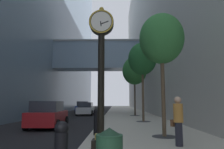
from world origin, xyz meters
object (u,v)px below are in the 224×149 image
(bollard_third, at_px, (96,121))
(car_red_near, at_px, (48,115))
(street_tree_mid_far, at_px, (135,71))
(car_blue_mid, at_px, (83,107))
(street_tree_near, at_px, (161,40))
(street_tree_mid_near, at_px, (142,59))
(street_clock, at_px, (101,69))
(car_white_far, at_px, (86,109))
(pedestrian_walking, at_px, (178,120))

(bollard_third, distance_m, car_red_near, 5.15)
(street_tree_mid_far, relative_size, car_blue_mid, 1.61)
(street_tree_near, relative_size, street_tree_mid_near, 0.90)
(car_red_near, bearing_deg, street_clock, -60.68)
(street_tree_near, distance_m, car_white_far, 18.86)
(street_clock, distance_m, street_tree_near, 4.24)
(car_red_near, bearing_deg, car_blue_mid, 91.34)
(street_clock, distance_m, bollard_third, 3.85)
(car_red_near, bearing_deg, car_white_far, 87.33)
(street_tree_near, distance_m, car_red_near, 8.71)
(bollard_third, distance_m, pedestrian_walking, 4.03)
(street_tree_near, bearing_deg, car_blue_mid, 107.39)
(street_tree_mid_far, relative_size, pedestrian_walking, 3.84)
(street_tree_mid_near, bearing_deg, car_blue_mid, 114.75)
(street_clock, height_order, street_tree_mid_near, street_tree_mid_near)
(street_clock, height_order, car_red_near, street_clock)
(street_tree_near, relative_size, car_blue_mid, 1.38)
(street_tree_near, xyz_separation_m, pedestrian_walking, (0.06, -2.01, -3.54))
(street_tree_near, bearing_deg, street_tree_mid_near, 90.00)
(street_clock, bearing_deg, car_white_far, 99.35)
(street_tree_near, height_order, car_white_far, street_tree_near)
(car_red_near, bearing_deg, street_tree_near, -32.86)
(bollard_third, height_order, pedestrian_walking, pedestrian_walking)
(bollard_third, bearing_deg, street_tree_near, -8.90)
(bollard_third, relative_size, street_tree_mid_near, 0.19)
(street_clock, distance_m, pedestrian_walking, 3.30)
(street_tree_near, xyz_separation_m, street_tree_mid_near, (0.00, 7.19, 0.50))
(street_tree_mid_far, distance_m, car_white_far, 8.05)
(street_clock, height_order, street_tree_mid_far, street_tree_mid_far)
(car_white_far, bearing_deg, street_tree_near, -71.11)
(bollard_third, distance_m, street_tree_near, 4.94)
(street_clock, bearing_deg, car_red_near, 119.32)
(street_tree_mid_near, xyz_separation_m, pedestrian_walking, (0.06, -9.19, -4.04))
(bollard_third, distance_m, street_tree_mid_near, 8.56)
(street_tree_mid_near, bearing_deg, bollard_third, -114.80)
(street_tree_mid_near, xyz_separation_m, street_tree_mid_far, (0.00, 7.19, 0.09))
(street_tree_mid_far, distance_m, pedestrian_walking, 16.89)
(car_white_far, bearing_deg, car_blue_mid, 101.88)
(street_tree_mid_far, height_order, car_blue_mid, street_tree_mid_far)
(street_clock, relative_size, car_red_near, 1.18)
(street_tree_mid_far, bearing_deg, street_tree_mid_near, -90.00)
(street_clock, bearing_deg, bollard_third, 97.89)
(car_white_far, bearing_deg, street_tree_mid_far, -27.36)
(street_tree_mid_near, height_order, car_blue_mid, street_tree_mid_near)
(street_clock, distance_m, car_white_far, 20.62)
(street_tree_mid_near, relative_size, car_red_near, 1.55)
(car_red_near, distance_m, car_blue_mid, 18.16)
(car_blue_mid, xyz_separation_m, car_white_far, (1.04, -4.95, -0.05))
(street_tree_mid_far, bearing_deg, street_clock, -98.77)
(street_tree_mid_near, distance_m, car_blue_mid, 17.30)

